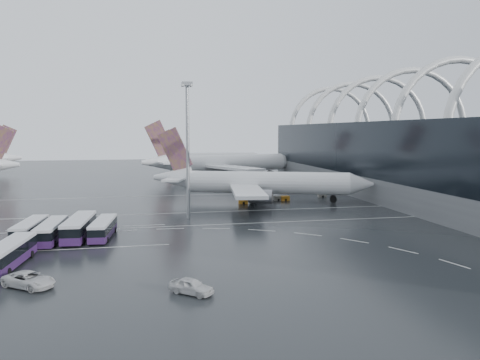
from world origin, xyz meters
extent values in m
plane|color=black|center=(0.00, 0.00, 0.00)|extent=(420.00, 420.00, 0.00)
cube|color=slate|center=(62.00, 20.00, 3.00)|extent=(42.00, 160.00, 6.00)
cube|color=black|center=(62.00, 20.00, 13.00)|extent=(42.00, 160.00, 14.00)
torus|color=silver|center=(58.00, 9.00, 18.00)|extent=(33.80, 1.80, 33.80)
torus|color=silver|center=(58.00, 28.00, 18.00)|extent=(33.80, 1.80, 33.80)
torus|color=silver|center=(58.00, 47.00, 18.00)|extent=(33.80, 1.80, 33.80)
torus|color=silver|center=(58.00, 66.00, 18.00)|extent=(33.80, 1.80, 33.80)
torus|color=silver|center=(58.00, 85.00, 18.00)|extent=(33.80, 1.80, 33.80)
cube|color=silver|center=(0.00, -2.00, 0.01)|extent=(120.00, 0.25, 0.01)
cube|color=silver|center=(0.00, 12.00, 0.01)|extent=(120.00, 0.25, 0.01)
cube|color=silver|center=(0.00, 40.00, 0.01)|extent=(120.00, 0.25, 0.01)
cube|color=silver|center=(-24.00, -16.00, 0.01)|extent=(28.00, 0.25, 0.01)
cube|color=silver|center=(-24.00, 0.00, 0.01)|extent=(28.00, 0.25, 0.01)
cylinder|color=silver|center=(16.45, 23.64, 4.85)|extent=(39.31, 18.24, 5.51)
cone|color=silver|center=(37.90, 16.19, 4.85)|extent=(7.20, 7.08, 5.51)
cone|color=silver|center=(-6.78, 31.72, 5.80)|extent=(10.79, 8.33, 5.51)
cube|color=#4E1865|center=(-5.89, 31.41, 12.83)|extent=(8.84, 3.55, 11.69)
cube|color=silver|center=(-4.99, 31.10, 5.80)|extent=(9.66, 17.57, 0.48)
cube|color=silver|center=(8.96, 13.67, 4.28)|extent=(9.57, 24.41, 0.76)
cube|color=silver|center=(16.76, 36.11, 4.28)|extent=(17.99, 23.78, 0.76)
cylinder|color=gray|center=(12.75, 15.87, 2.57)|extent=(6.00, 4.77, 3.23)
cylinder|color=gray|center=(18.37, 32.03, 2.57)|extent=(6.00, 4.77, 3.23)
cube|color=black|center=(12.86, 24.89, 1.05)|extent=(12.77, 9.49, 2.09)
cylinder|color=silver|center=(17.54, 85.32, 5.60)|extent=(44.59, 15.86, 6.37)
cone|color=silver|center=(42.36, 90.86, 5.60)|extent=(7.82, 7.65, 6.37)
cone|color=silver|center=(-9.42, 79.30, 6.70)|extent=(12.10, 8.61, 6.37)
cube|color=#4E1865|center=(-8.35, 79.54, 14.82)|extent=(10.47, 2.95, 13.50)
cube|color=silver|center=(-7.28, 79.78, 6.70)|extent=(9.13, 20.36, 0.55)
cube|color=silver|center=(16.24, 70.97, 4.94)|extent=(18.41, 28.16, 0.88)
cube|color=silver|center=(10.26, 97.76, 4.94)|extent=(7.97, 27.53, 0.88)
cylinder|color=gray|center=(18.62, 75.44, 2.96)|extent=(6.71, 4.96, 3.73)
cylinder|color=gray|center=(14.31, 94.72, 2.96)|extent=(6.71, 4.96, 3.73)
cube|color=black|center=(13.25, 84.36, 1.21)|extent=(14.39, 9.73, 2.42)
cylinder|color=silver|center=(19.41, 130.76, 4.78)|extent=(36.78, 8.55, 5.44)
cone|color=silver|center=(40.36, 128.95, 4.78)|extent=(6.07, 5.90, 5.44)
cone|color=silver|center=(-3.42, 132.73, 5.72)|extent=(9.81, 6.22, 5.44)
cube|color=#4E1865|center=(-2.49, 132.65, 12.66)|extent=(9.05, 1.34, 11.53)
cube|color=silver|center=(-1.55, 132.57, 5.72)|extent=(5.65, 17.17, 0.47)
cube|color=silver|center=(14.66, 119.41, 4.22)|extent=(9.40, 24.07, 0.75)
cube|color=silver|center=(16.68, 142.76, 4.22)|extent=(13.10, 24.33, 0.75)
cylinder|color=gray|center=(17.75, 122.44, 2.53)|extent=(5.41, 3.62, 3.19)
cylinder|color=gray|center=(19.20, 139.25, 2.53)|extent=(5.41, 3.62, 3.19)
cube|color=black|center=(15.67, 131.08, 1.03)|extent=(11.72, 6.94, 2.06)
cone|color=silver|center=(-60.87, 83.96, 6.18)|extent=(10.46, 6.45, 5.88)
cube|color=#4E1865|center=(-61.89, 84.01, 13.68)|extent=(9.78, 1.17, 12.46)
cone|color=silver|center=(-70.07, 123.80, 6.32)|extent=(11.22, 7.65, 6.01)
cube|color=#4E1865|center=(-71.09, 123.63, 14.00)|extent=(9.95, 2.28, 12.75)
cube|color=silver|center=(-72.11, 123.45, 6.32)|extent=(7.71, 19.18, 0.52)
cube|color=#2A1543|center=(-32.00, -7.93, 0.85)|extent=(3.62, 12.48, 1.04)
cube|color=black|center=(-32.00, -7.93, 1.99)|extent=(3.66, 12.24, 1.23)
cube|color=silver|center=(-32.00, -7.93, 2.82)|extent=(3.62, 12.48, 0.43)
cylinder|color=black|center=(-30.96, -11.95, 0.47)|extent=(0.40, 0.97, 0.95)
cylinder|color=black|center=(-33.59, -11.76, 0.47)|extent=(0.40, 0.97, 0.95)
cylinder|color=black|center=(-30.40, -4.09, 0.47)|extent=(0.40, 0.97, 0.95)
cylinder|color=black|center=(-33.03, -3.90, 0.47)|extent=(0.40, 0.97, 0.95)
cube|color=#2A1543|center=(-28.34, -10.15, 0.88)|extent=(3.40, 12.79, 1.07)
cube|color=black|center=(-28.34, -10.15, 2.05)|extent=(3.44, 12.54, 1.27)
cube|color=silver|center=(-28.34, -10.15, 2.90)|extent=(3.40, 12.79, 0.44)
cylinder|color=black|center=(-27.17, -14.26, 0.49)|extent=(0.38, 0.99, 0.97)
cylinder|color=black|center=(-29.88, -14.14, 0.49)|extent=(0.38, 0.99, 0.97)
cylinder|color=black|center=(-26.81, -6.16, 0.49)|extent=(0.38, 0.99, 0.97)
cylinder|color=black|center=(-29.52, -6.04, 0.49)|extent=(0.38, 0.99, 0.97)
cube|color=#2A1543|center=(-24.29, -8.69, 0.97)|extent=(4.12, 14.22, 1.19)
cube|color=black|center=(-24.29, -8.69, 2.27)|extent=(4.16, 13.95, 1.40)
cube|color=silver|center=(-24.29, -8.69, 3.21)|extent=(4.12, 14.22, 0.49)
cylinder|color=black|center=(-23.10, -13.28, 0.54)|extent=(0.45, 1.10, 1.08)
cylinder|color=black|center=(-26.10, -13.06, 0.54)|extent=(0.45, 1.10, 1.08)
cylinder|color=black|center=(-22.47, -4.31, 0.54)|extent=(0.45, 1.10, 1.08)
cylinder|color=black|center=(-25.47, -4.10, 0.54)|extent=(0.45, 1.10, 1.08)
cube|color=#2A1543|center=(-20.45, -9.06, 0.84)|extent=(3.83, 12.33, 1.03)
cube|color=black|center=(-20.45, -9.06, 1.96)|extent=(3.86, 12.10, 1.21)
cube|color=silver|center=(-20.45, -9.06, 2.78)|extent=(3.83, 12.33, 0.42)
cylinder|color=black|center=(-19.52, -13.04, 0.47)|extent=(0.41, 0.96, 0.93)
cylinder|color=black|center=(-22.11, -12.80, 0.47)|extent=(0.41, 0.96, 0.93)
cylinder|color=black|center=(-18.80, -5.31, 0.47)|extent=(0.41, 0.96, 0.93)
cylinder|color=black|center=(-21.38, -5.07, 0.47)|extent=(0.41, 0.96, 0.93)
cube|color=#2A1543|center=(-31.00, -23.91, 0.90)|extent=(4.11, 13.26, 1.10)
cube|color=black|center=(-31.00, -23.91, 2.11)|extent=(4.15, 13.01, 1.30)
cube|color=silver|center=(-31.00, -23.91, 2.99)|extent=(4.11, 13.26, 0.45)
cylinder|color=black|center=(-30.00, -28.20, 0.50)|extent=(0.44, 1.03, 1.00)
cylinder|color=black|center=(-29.22, -19.88, 0.50)|extent=(0.44, 1.03, 1.00)
cylinder|color=black|center=(-32.00, -19.62, 0.50)|extent=(0.44, 1.03, 1.00)
imported|color=#BDBDBD|center=(-26.55, -33.11, 0.88)|extent=(6.85, 6.08, 1.76)
imported|color=#BDBDBD|center=(-8.70, -38.92, 0.86)|extent=(5.16, 4.81, 1.72)
cylinder|color=gray|center=(-4.99, 5.53, 13.30)|extent=(0.66, 0.66, 26.59)
cube|color=gray|center=(-4.99, 5.53, 26.88)|extent=(2.09, 2.09, 0.76)
cube|color=silver|center=(-4.99, 5.53, 26.59)|extent=(1.90, 1.90, 0.38)
cube|color=orange|center=(21.34, 24.92, 0.58)|extent=(2.14, 1.27, 1.17)
cube|color=slate|center=(19.59, 25.38, 0.56)|extent=(2.05, 1.21, 1.12)
cube|color=orange|center=(9.79, 21.89, 0.58)|extent=(2.14, 1.26, 1.17)
cube|color=slate|center=(32.87, 28.89, 0.61)|extent=(2.23, 1.32, 1.22)
camera|label=1|loc=(-13.30, -88.26, 17.65)|focal=35.00mm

